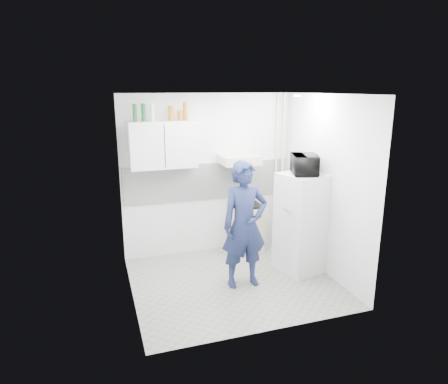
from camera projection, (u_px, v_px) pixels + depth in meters
name	position (u px, v px, depth m)	size (l,w,h in m)	color
floor	(233.00, 282.00, 5.68)	(2.80, 2.80, 0.00)	gray
ceiling	(234.00, 94.00, 5.03)	(2.80, 2.80, 0.00)	white
wall_back	(208.00, 175.00, 6.50)	(2.80, 2.80, 0.00)	white
wall_left	(127.00, 203.00, 4.93)	(2.60, 2.60, 0.00)	white
wall_right	(325.00, 186.00, 5.78)	(2.60, 2.60, 0.00)	white
person	(245.00, 225.00, 5.40)	(0.64, 0.42, 1.75)	#1A2246
stove	(245.00, 228.00, 6.67)	(0.50, 0.50, 0.79)	#C1B3A1
fridge	(302.00, 223.00, 5.90)	(0.61, 0.61, 1.48)	silver
stove_top	(246.00, 205.00, 6.57)	(0.48, 0.48, 0.03)	black
saucepan	(249.00, 200.00, 6.61)	(0.18, 0.18, 0.10)	silver
microwave	(305.00, 164.00, 5.68)	(0.34, 0.50, 0.28)	black
bottle_a	(135.00, 113.00, 5.74)	(0.06, 0.06, 0.26)	#144C1E
bottle_b	(144.00, 113.00, 5.78)	(0.07, 0.07, 0.26)	#144C1E
bottle_c	(152.00, 113.00, 5.81)	(0.06, 0.06, 0.25)	#B2B7BC
canister_a	(171.00, 113.00, 5.90)	(0.09, 0.09, 0.22)	brown
canister_b	(180.00, 115.00, 5.95)	(0.08, 0.08, 0.16)	brown
bottle_e	(185.00, 111.00, 5.96)	(0.07, 0.07, 0.27)	brown
upper_cabinet	(163.00, 145.00, 5.98)	(1.00, 0.35, 0.70)	silver
range_hood	(239.00, 160.00, 6.34)	(0.60, 0.50, 0.14)	#C1B3A1
backsplash	(208.00, 181.00, 6.51)	(2.74, 0.03, 0.60)	white
pipe_a	(282.00, 171.00, 6.82)	(0.05, 0.05, 2.60)	#C1B3A1
pipe_b	(276.00, 171.00, 6.79)	(0.04, 0.04, 2.60)	#C1B3A1
ceiling_spot_fixture	(297.00, 96.00, 5.52)	(0.10, 0.10, 0.02)	white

